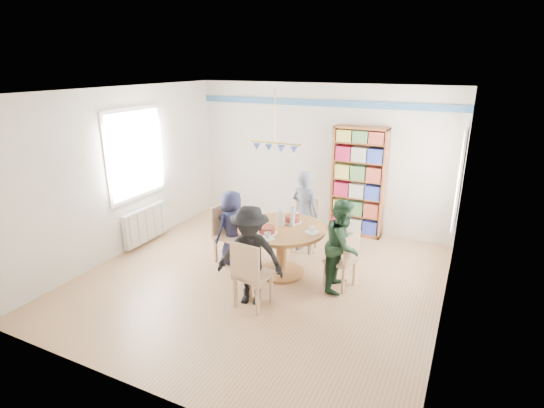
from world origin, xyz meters
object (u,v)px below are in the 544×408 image
Objects in this scene: chair_near at (250,272)px; person_far at (305,212)px; chair_left at (226,231)px; person_left at (232,227)px; dining_table at (282,239)px; chair_right at (345,258)px; radiator at (146,224)px; person_right at (342,245)px; bookshelf at (358,183)px; chair_far at (306,222)px; person_near at (250,256)px.

person_far is (-0.02, 1.94, 0.19)m from chair_near.
person_left is (0.12, 0.00, 0.08)m from chair_left.
chair_right reaches higher than dining_table.
dining_table is at bearing 179.72° from chair_right.
chair_right is at bearing 152.60° from person_far.
dining_table is (2.63, -0.00, 0.21)m from radiator.
bookshelf reaches higher than person_right.
person_left is (-0.87, 0.04, 0.03)m from dining_table.
chair_far is 1.29m from person_left.
dining_table is 1.38× the size of chair_near.
person_far is at bearing 18.55° from radiator.
bookshelf is at bearing 163.30° from person_left.
person_near is at bearing -101.76° from bookshelf.
bookshelf is at bearing 64.64° from person_near.
person_near reaches higher than chair_far.
dining_table is 0.99m from chair_left.
person_left is at bearing 59.38° from person_far.
chair_right is 1.37m from person_near.
chair_near is 0.80× the size of person_left.
person_right is (3.56, -0.02, 0.30)m from radiator.
chair_right is 0.62× the size of person_near.
person_left reaches higher than radiator.
radiator is 0.50× the size of bookshelf.
chair_left is 2.60m from bookshelf.
person_left is 1.27m from person_near.
person_left reaches higher than chair_near.
chair_right is at bearing -79.27° from bookshelf.
person_left is at bearing -126.02° from bookshelf.
chair_far is (2.62, 0.99, 0.14)m from radiator.
person_far is 1.32m from bookshelf.
person_left reaches higher than chair_right.
person_right reaches higher than chair_left.
chair_far is (0.98, 0.96, -0.02)m from chair_left.
chair_far is at bearing -61.71° from person_far.
chair_far reaches higher than radiator.
chair_left is (1.63, 0.03, 0.16)m from radiator.
person_far reaches higher than chair_far.
chair_near reaches higher than chair_left.
radiator is 1.06× the size of chair_near.
dining_table is 0.96× the size of person_near.
chair_far reaches higher than chair_right.
chair_near is at bearing 59.16° from person_left.
person_right is (0.90, 1.03, 0.14)m from chair_near.
dining_table is at bearing -105.99° from bookshelf.
person_near is at bearing 115.75° from chair_near.
radiator is at bearing 179.96° from dining_table.
person_left is at bearing 129.84° from chair_near.
chair_left is at bearing -68.79° from person_left.
chair_far is at bearing 90.35° from dining_table.
radiator is at bearing -147.56° from bookshelf.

